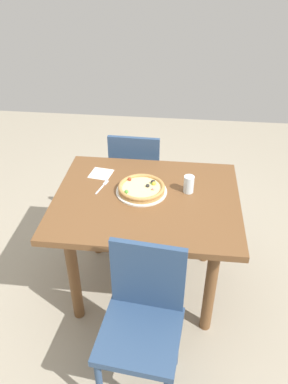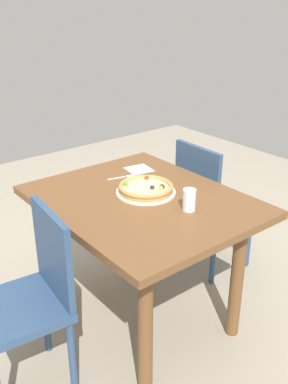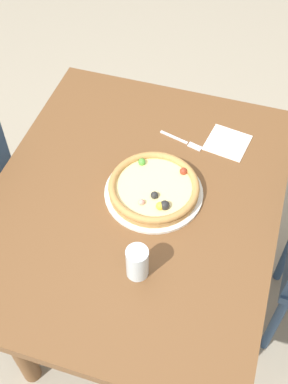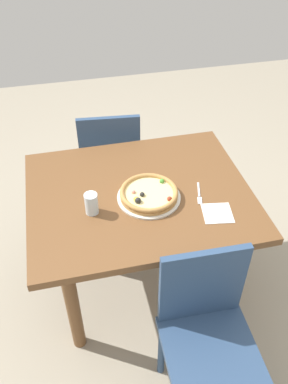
{
  "view_description": "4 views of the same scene",
  "coord_description": "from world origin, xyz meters",
  "px_view_note": "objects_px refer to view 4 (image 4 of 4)",
  "views": [
    {
      "loc": [
        0.19,
        -1.88,
        2.1
      ],
      "look_at": [
        -0.02,
        0.03,
        0.79
      ],
      "focal_mm": 35.39,
      "sensor_mm": 36.0,
      "label": 1
    },
    {
      "loc": [
        1.62,
        -1.28,
        1.73
      ],
      "look_at": [
        -0.02,
        0.03,
        0.79
      ],
      "focal_mm": 41.07,
      "sensor_mm": 36.0,
      "label": 2
    },
    {
      "loc": [
        0.9,
        0.31,
        2.0
      ],
      "look_at": [
        -0.02,
        0.03,
        0.79
      ],
      "focal_mm": 45.41,
      "sensor_mm": 36.0,
      "label": 3
    },
    {
      "loc": [
        0.33,
        1.52,
        2.12
      ],
      "look_at": [
        -0.02,
        0.03,
        0.79
      ],
      "focal_mm": 37.7,
      "sensor_mm": 36.0,
      "label": 4
    }
  ],
  "objects_px": {
    "napkin": "(217,213)",
    "chair_far": "(207,333)",
    "chair_near": "(110,160)",
    "drinking_glass": "(91,204)",
    "dining_table": "(139,209)",
    "fork": "(199,195)",
    "pizza": "(149,193)",
    "plate": "(149,197)"
  },
  "relations": [
    {
      "from": "chair_far",
      "to": "fork",
      "type": "xyz_separation_m",
      "value": [
        -0.14,
        -0.58,
        0.28
      ]
    },
    {
      "from": "plate",
      "to": "chair_near",
      "type": "bearing_deg",
      "value": -82.95
    },
    {
      "from": "chair_near",
      "to": "drinking_glass",
      "type": "bearing_deg",
      "value": -98.65
    },
    {
      "from": "dining_table",
      "to": "pizza",
      "type": "height_order",
      "value": "pizza"
    },
    {
      "from": "fork",
      "to": "napkin",
      "type": "bearing_deg",
      "value": 31.39
    },
    {
      "from": "pizza",
      "to": "fork",
      "type": "distance_m",
      "value": 0.26
    },
    {
      "from": "chair_near",
      "to": "drinking_glass",
      "type": "height_order",
      "value": "chair_near"
    },
    {
      "from": "dining_table",
      "to": "drinking_glass",
      "type": "height_order",
      "value": "drinking_glass"
    },
    {
      "from": "pizza",
      "to": "drinking_glass",
      "type": "bearing_deg",
      "value": 7.25
    },
    {
      "from": "dining_table",
      "to": "fork",
      "type": "xyz_separation_m",
      "value": [
        -0.29,
        0.09,
        0.12
      ]
    },
    {
      "from": "napkin",
      "to": "chair_far",
      "type": "bearing_deg",
      "value": 67.42
    },
    {
      "from": "dining_table",
      "to": "napkin",
      "type": "xyz_separation_m",
      "value": [
        -0.33,
        0.24,
        0.12
      ]
    },
    {
      "from": "fork",
      "to": "napkin",
      "type": "relative_size",
      "value": 1.17
    },
    {
      "from": "chair_near",
      "to": "pizza",
      "type": "distance_m",
      "value": 0.8
    },
    {
      "from": "fork",
      "to": "chair_near",
      "type": "bearing_deg",
      "value": -140.6
    },
    {
      "from": "pizza",
      "to": "fork",
      "type": "xyz_separation_m",
      "value": [
        -0.25,
        0.04,
        -0.03
      ]
    },
    {
      "from": "chair_near",
      "to": "plate",
      "type": "xyz_separation_m",
      "value": [
        -0.09,
        0.73,
        0.28
      ]
    },
    {
      "from": "chair_far",
      "to": "fork",
      "type": "bearing_deg",
      "value": -101.86
    },
    {
      "from": "plate",
      "to": "drinking_glass",
      "type": "height_order",
      "value": "drinking_glass"
    },
    {
      "from": "chair_far",
      "to": "napkin",
      "type": "bearing_deg",
      "value": -110.96
    },
    {
      "from": "drinking_glass",
      "to": "pizza",
      "type": "bearing_deg",
      "value": -172.75
    },
    {
      "from": "chair_near",
      "to": "napkin",
      "type": "relative_size",
      "value": 6.39
    },
    {
      "from": "dining_table",
      "to": "chair_near",
      "type": "height_order",
      "value": "chair_near"
    },
    {
      "from": "pizza",
      "to": "napkin",
      "type": "bearing_deg",
      "value": 148.33
    },
    {
      "from": "plate",
      "to": "fork",
      "type": "bearing_deg",
      "value": 171.59
    },
    {
      "from": "chair_near",
      "to": "chair_far",
      "type": "relative_size",
      "value": 1.0
    },
    {
      "from": "plate",
      "to": "pizza",
      "type": "bearing_deg",
      "value": 50.8
    },
    {
      "from": "pizza",
      "to": "drinking_glass",
      "type": "xyz_separation_m",
      "value": [
        0.29,
        0.04,
        0.02
      ]
    },
    {
      "from": "fork",
      "to": "drinking_glass",
      "type": "distance_m",
      "value": 0.55
    },
    {
      "from": "pizza",
      "to": "chair_near",
      "type": "bearing_deg",
      "value": -83.0
    },
    {
      "from": "dining_table",
      "to": "plate",
      "type": "bearing_deg",
      "value": 124.59
    },
    {
      "from": "chair_far",
      "to": "plate",
      "type": "height_order",
      "value": "chair_far"
    },
    {
      "from": "dining_table",
      "to": "drinking_glass",
      "type": "bearing_deg",
      "value": 19.98
    },
    {
      "from": "chair_far",
      "to": "napkin",
      "type": "relative_size",
      "value": 6.39
    },
    {
      "from": "drinking_glass",
      "to": "napkin",
      "type": "relative_size",
      "value": 0.79
    },
    {
      "from": "pizza",
      "to": "napkin",
      "type": "distance_m",
      "value": 0.35
    },
    {
      "from": "plate",
      "to": "napkin",
      "type": "distance_m",
      "value": 0.35
    },
    {
      "from": "napkin",
      "to": "dining_table",
      "type": "bearing_deg",
      "value": -35.52
    },
    {
      "from": "chair_near",
      "to": "napkin",
      "type": "distance_m",
      "value": 1.03
    },
    {
      "from": "dining_table",
      "to": "chair_near",
      "type": "xyz_separation_m",
      "value": [
        0.05,
        -0.68,
        -0.16
      ]
    },
    {
      "from": "plate",
      "to": "fork",
      "type": "relative_size",
      "value": 1.95
    },
    {
      "from": "dining_table",
      "to": "chair_near",
      "type": "relative_size",
      "value": 1.26
    }
  ]
}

